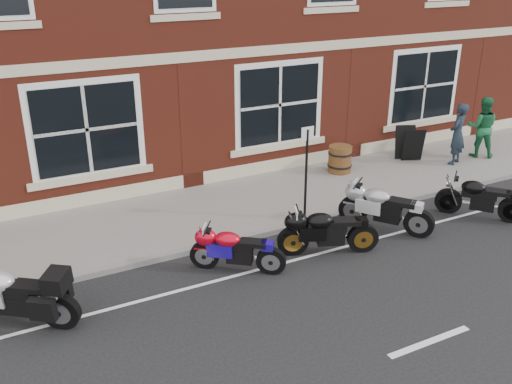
% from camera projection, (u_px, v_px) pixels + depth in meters
% --- Properties ---
extents(ground, '(80.00, 80.00, 0.00)m').
position_uv_depth(ground, '(323.00, 258.00, 11.40)').
color(ground, black).
rests_on(ground, ground).
extents(sidewalk, '(30.00, 3.00, 0.12)m').
position_uv_depth(sidewalk, '(255.00, 202.00, 13.84)').
color(sidewalk, slate).
rests_on(sidewalk, ground).
extents(kerb, '(30.00, 0.16, 0.12)m').
position_uv_depth(kerb, '(288.00, 228.00, 12.54)').
color(kerb, slate).
rests_on(kerb, ground).
extents(moto_touring_silver, '(1.86, 1.42, 1.46)m').
position_uv_depth(moto_touring_silver, '(11.00, 292.00, 9.19)').
color(moto_touring_silver, black).
rests_on(moto_touring_silver, ground).
extents(moto_sport_red, '(1.55, 1.22, 0.84)m').
position_uv_depth(moto_sport_red, '(236.00, 248.00, 10.79)').
color(moto_sport_red, black).
rests_on(moto_sport_red, ground).
extents(moto_sport_black, '(1.96, 0.89, 0.93)m').
position_uv_depth(moto_sport_black, '(326.00, 229.00, 11.41)').
color(moto_sport_black, black).
rests_on(moto_sport_black, ground).
extents(moto_sport_silver, '(1.32, 1.81, 0.95)m').
position_uv_depth(moto_sport_silver, '(384.00, 206.00, 12.42)').
color(moto_sport_silver, black).
rests_on(moto_sport_silver, ground).
extents(moto_naked_black, '(1.38, 1.61, 0.90)m').
position_uv_depth(moto_naked_black, '(479.00, 196.00, 13.01)').
color(moto_naked_black, black).
rests_on(moto_naked_black, ground).
extents(pedestrian_left, '(0.75, 0.65, 1.74)m').
position_uv_depth(pedestrian_left, '(457.00, 134.00, 15.90)').
color(pedestrian_left, '#19222D').
rests_on(pedestrian_left, sidewalk).
extents(pedestrian_right, '(1.09, 1.06, 1.77)m').
position_uv_depth(pedestrian_right, '(482.00, 127.00, 16.49)').
color(pedestrian_right, '#1B6137').
rests_on(pedestrian_right, sidewalk).
extents(a_board_sign, '(0.69, 0.59, 0.97)m').
position_uv_depth(a_board_sign, '(409.00, 144.00, 16.34)').
color(a_board_sign, black).
rests_on(a_board_sign, sidewalk).
extents(barrel_planter, '(0.66, 0.66, 0.73)m').
position_uv_depth(barrel_planter, '(340.00, 159.00, 15.47)').
color(barrel_planter, '#462B12').
rests_on(barrel_planter, sidewalk).
extents(parking_sign, '(0.30, 0.06, 2.14)m').
position_uv_depth(parking_sign, '(306.00, 167.00, 12.37)').
color(parking_sign, black).
rests_on(parking_sign, sidewalk).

